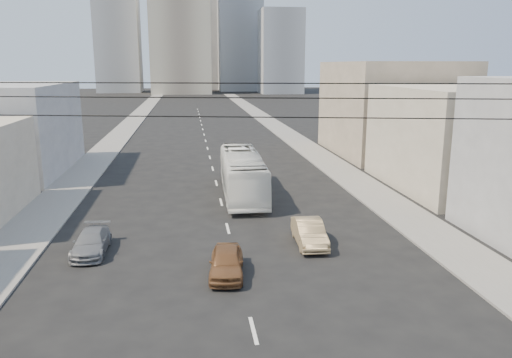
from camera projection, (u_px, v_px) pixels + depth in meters
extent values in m
cube|color=slate|center=(126.00, 129.00, 76.91)|extent=(3.50, 180.00, 0.12)
cube|color=slate|center=(276.00, 126.00, 80.00)|extent=(3.50, 180.00, 0.12)
cube|color=silver|center=(253.00, 330.00, 18.59)|extent=(0.15, 2.00, 0.01)
cube|color=silver|center=(238.00, 267.00, 24.39)|extent=(0.15, 2.00, 0.01)
cube|color=silver|center=(228.00, 228.00, 30.18)|extent=(0.15, 2.00, 0.01)
cube|color=silver|center=(221.00, 202.00, 35.98)|extent=(0.15, 2.00, 0.01)
cube|color=silver|center=(216.00, 183.00, 41.77)|extent=(0.15, 2.00, 0.01)
cube|color=silver|center=(213.00, 169.00, 47.57)|extent=(0.15, 2.00, 0.01)
cube|color=silver|center=(210.00, 157.00, 53.36)|extent=(0.15, 2.00, 0.01)
cube|color=silver|center=(208.00, 148.00, 59.16)|extent=(0.15, 2.00, 0.01)
cube|color=silver|center=(206.00, 141.00, 64.95)|extent=(0.15, 2.00, 0.01)
cube|color=silver|center=(204.00, 135.00, 70.75)|extent=(0.15, 2.00, 0.01)
cube|color=silver|center=(203.00, 129.00, 76.54)|extent=(0.15, 2.00, 0.01)
cube|color=silver|center=(202.00, 125.00, 82.33)|extent=(0.15, 2.00, 0.01)
cube|color=silver|center=(201.00, 121.00, 88.13)|extent=(0.15, 2.00, 0.01)
cube|color=silver|center=(200.00, 117.00, 93.92)|extent=(0.15, 2.00, 0.01)
cube|color=silver|center=(199.00, 114.00, 99.72)|extent=(0.15, 2.00, 0.01)
cube|color=silver|center=(198.00, 112.00, 105.51)|extent=(0.15, 2.00, 0.01)
cube|color=silver|center=(198.00, 109.00, 111.31)|extent=(0.15, 2.00, 0.01)
imported|color=white|center=(242.00, 174.00, 37.50)|extent=(3.10, 11.99, 3.32)
imported|color=brown|center=(227.00, 262.00, 23.34)|extent=(1.95, 4.01, 1.32)
imported|color=tan|center=(309.00, 233.00, 27.36)|extent=(1.65, 4.22, 1.37)
imported|color=slate|center=(91.00, 242.00, 26.14)|extent=(1.70, 4.09, 1.18)
cylinder|color=black|center=(294.00, 83.00, 10.24)|extent=(23.01, 5.02, 0.02)
cylinder|color=black|center=(294.00, 98.00, 10.31)|extent=(23.01, 5.02, 0.02)
cylinder|color=black|center=(293.00, 117.00, 10.39)|extent=(23.01, 5.02, 0.02)
cube|color=#B0A38E|center=(464.00, 138.00, 39.58)|extent=(11.00, 14.00, 8.00)
cube|color=gray|center=(391.00, 108.00, 54.88)|extent=(12.00, 16.00, 10.00)
cube|color=gray|center=(179.00, 3.00, 167.82)|extent=(20.00, 20.00, 60.00)
cube|color=gray|center=(240.00, 37.00, 187.43)|extent=(16.00, 16.00, 40.00)
cube|color=gray|center=(118.00, 44.00, 177.49)|extent=(15.00, 15.00, 34.00)
cube|color=gray|center=(206.00, 33.00, 199.89)|extent=(18.00, 18.00, 44.00)
cube|color=gray|center=(281.00, 52.00, 171.04)|extent=(14.00, 14.00, 28.00)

